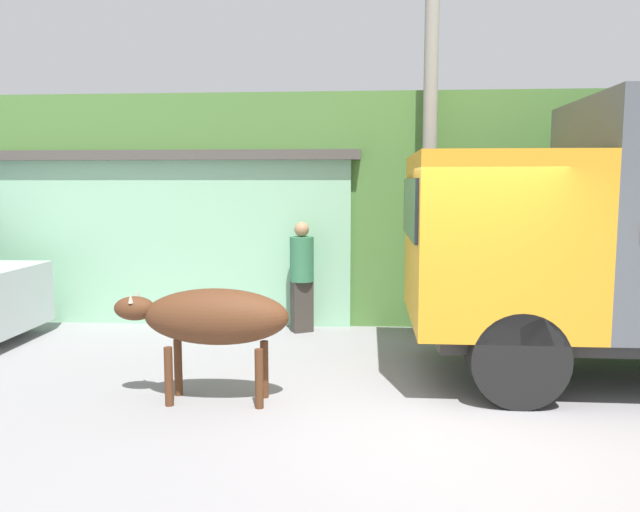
{
  "coord_description": "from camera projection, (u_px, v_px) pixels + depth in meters",
  "views": [
    {
      "loc": [
        -0.72,
        -6.09,
        2.34
      ],
      "look_at": [
        -1.25,
        0.86,
        1.52
      ],
      "focal_mm": 35.0,
      "sensor_mm": 36.0,
      "label": 1
    }
  ],
  "objects": [
    {
      "name": "ground_plane",
      "position": [
        438.0,
        417.0,
        6.25
      ],
      "size": [
        60.0,
        60.0,
        0.0
      ],
      "primitive_type": "plane",
      "color": "gray"
    },
    {
      "name": "hillside_embankment",
      "position": [
        404.0,
        205.0,
        12.49
      ],
      "size": [
        32.0,
        5.17,
        3.77
      ],
      "color": "#4C7A38",
      "rests_on": "ground_plane"
    },
    {
      "name": "building_backdrop",
      "position": [
        180.0,
        232.0,
        11.39
      ],
      "size": [
        6.6,
        2.7,
        2.86
      ],
      "color": "#8CC69E",
      "rests_on": "ground_plane"
    },
    {
      "name": "brown_cow",
      "position": [
        212.0,
        318.0,
        6.61
      ],
      "size": [
        1.89,
        0.6,
        1.23
      ],
      "rotation": [
        0.0,
        0.0,
        -0.07
      ],
      "color": "#512D19",
      "rests_on": "ground_plane"
    },
    {
      "name": "pedestrian_on_hill",
      "position": [
        302.0,
        272.0,
        9.74
      ],
      "size": [
        0.5,
        0.5,
        1.74
      ],
      "rotation": [
        0.0,
        0.0,
        3.63
      ],
      "color": "#38332D",
      "rests_on": "ground_plane"
    },
    {
      "name": "utility_pole",
      "position": [
        430.0,
        117.0,
        9.45
      ],
      "size": [
        0.9,
        0.22,
        6.41
      ],
      "color": "gray",
      "rests_on": "ground_plane"
    }
  ]
}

